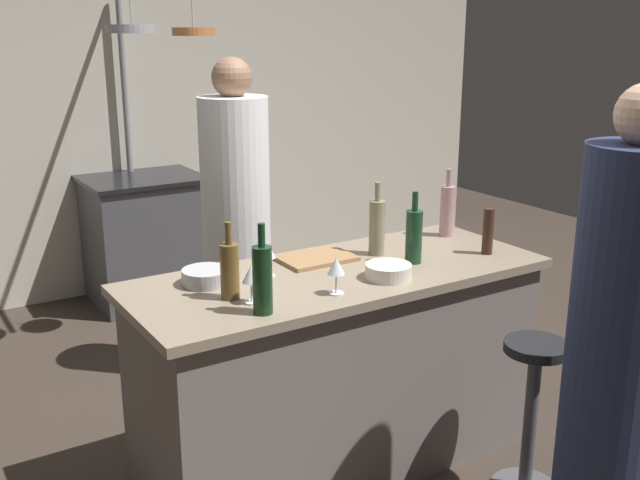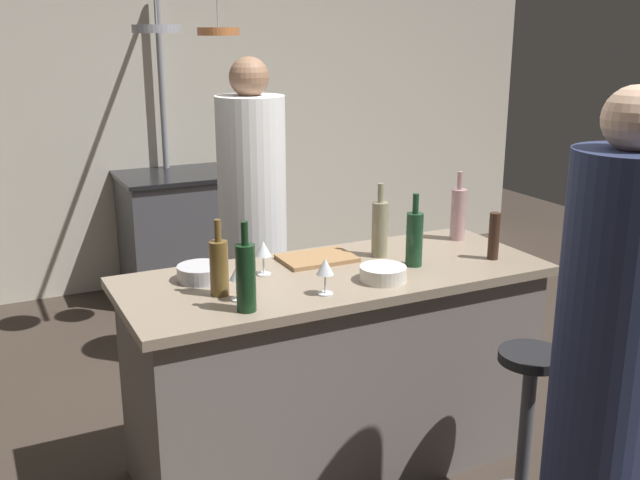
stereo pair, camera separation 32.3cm
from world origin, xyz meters
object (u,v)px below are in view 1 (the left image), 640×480
at_px(bar_stool_right, 531,411).
at_px(mixing_bowl_steel, 206,277).
at_px(stove_range, 146,239).
at_px(wine_bottle_amber, 230,270).
at_px(guest_right, 619,352).
at_px(mixing_bowl_ceramic, 388,271).
at_px(wine_bottle_white, 377,226).
at_px(pepper_mill, 488,231).
at_px(wine_glass_near_right_guest, 251,276).
at_px(wine_bottle_red, 262,278).
at_px(cutting_board, 317,258).
at_px(wine_glass_near_left_guest, 267,252).
at_px(chef, 237,234).
at_px(wine_bottle_rose, 447,210).
at_px(wine_bottle_green, 414,235).
at_px(wine_glass_by_chef, 336,268).

bearing_deg(bar_stool_right, mixing_bowl_steel, 144.48).
relative_size(stove_range, wine_bottle_amber, 2.98).
height_order(guest_right, mixing_bowl_ceramic, guest_right).
xyz_separation_m(guest_right, wine_bottle_white, (-0.23, 1.12, 0.23)).
bearing_deg(mixing_bowl_ceramic, pepper_mill, 3.70).
bearing_deg(wine_glass_near_right_guest, wine_bottle_red, -96.08).
relative_size(guest_right, cutting_board, 5.39).
distance_m(stove_range, cutting_board, 2.32).
bearing_deg(guest_right, wine_bottle_red, 142.79).
relative_size(cutting_board, wine_glass_near_right_guest, 2.19).
bearing_deg(wine_glass_near_left_guest, bar_stool_right, -41.19).
bearing_deg(guest_right, wine_glass_near_right_guest, 138.56).
relative_size(chef, wine_bottle_rose, 5.26).
bearing_deg(guest_right, mixing_bowl_steel, 132.11).
relative_size(bar_stool_right, wine_bottle_rose, 2.05).
xyz_separation_m(wine_bottle_red, wine_glass_near_right_guest, (0.01, 0.11, -0.03)).
xyz_separation_m(stove_range, wine_bottle_white, (0.28, -2.34, 0.58)).
relative_size(wine_bottle_green, mixing_bowl_ceramic, 1.67).
height_order(bar_stool_right, guest_right, guest_right).
bearing_deg(wine_bottle_amber, mixing_bowl_ceramic, -11.76).
relative_size(wine_bottle_red, mixing_bowl_steel, 1.72).
xyz_separation_m(guest_right, wine_bottle_green, (-0.17, 0.94, 0.22)).
height_order(pepper_mill, wine_glass_by_chef, pepper_mill).
bearing_deg(wine_bottle_rose, wine_bottle_white, -171.69).
distance_m(stove_range, wine_bottle_red, 2.81).
height_order(guest_right, cutting_board, guest_right).
distance_m(stove_range, wine_bottle_rose, 2.46).
distance_m(wine_glass_near_right_guest, mixing_bowl_ceramic, 0.61).
bearing_deg(guest_right, cutting_board, 112.96).
relative_size(bar_stool_right, wine_bottle_white, 2.05).
bearing_deg(cutting_board, wine_bottle_rose, 0.28).
height_order(cutting_board, wine_glass_by_chef, wine_glass_by_chef).
distance_m(guest_right, wine_bottle_white, 1.17).
xyz_separation_m(bar_stool_right, wine_bottle_red, (-1.03, 0.37, 0.66)).
bearing_deg(chef, bar_stool_right, -73.46).
bearing_deg(stove_range, mixing_bowl_steel, -103.16).
distance_m(wine_bottle_white, wine_bottle_red, 0.85).
relative_size(wine_bottle_red, wine_bottle_amber, 1.12).
distance_m(wine_bottle_red, mixing_bowl_ceramic, 0.62).
bearing_deg(pepper_mill, wine_bottle_white, 148.88).
xyz_separation_m(wine_bottle_amber, mixing_bowl_ceramic, (0.65, -0.13, -0.08)).
xyz_separation_m(bar_stool_right, wine_bottle_rose, (0.22, 0.80, 0.65)).
distance_m(cutting_board, wine_glass_by_chef, 0.44).
relative_size(guest_right, wine_glass_near_right_guest, 11.81).
height_order(chef, wine_glass_near_left_guest, chef).
height_order(wine_bottle_white, wine_bottle_amber, wine_bottle_white).
xyz_separation_m(wine_bottle_green, wine_glass_near_left_guest, (-0.63, 0.17, -0.02)).
bearing_deg(wine_bottle_green, wine_glass_near_left_guest, 164.82).
bearing_deg(stove_range, bar_stool_right, -80.08).
xyz_separation_m(chef, wine_bottle_amber, (-0.56, -1.11, 0.21)).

